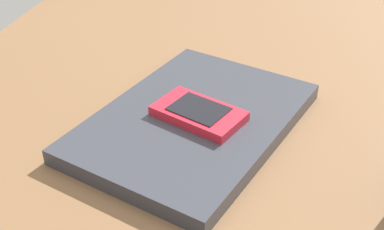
% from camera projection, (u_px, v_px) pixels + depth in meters
% --- Properties ---
extents(desk_surface, '(1.20, 0.80, 0.03)m').
position_uv_depth(desk_surface, '(207.00, 109.00, 0.72)').
color(desk_surface, brown).
rests_on(desk_surface, ground).
extents(laptop_closed, '(0.35, 0.29, 0.02)m').
position_uv_depth(laptop_closed, '(192.00, 121.00, 0.64)').
color(laptop_closed, '#33353D').
rests_on(laptop_closed, desk_surface).
extents(cell_phone_on_laptop, '(0.10, 0.12, 0.01)m').
position_uv_depth(cell_phone_on_laptop, '(199.00, 113.00, 0.63)').
color(cell_phone_on_laptop, red).
rests_on(cell_phone_on_laptop, laptop_closed).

